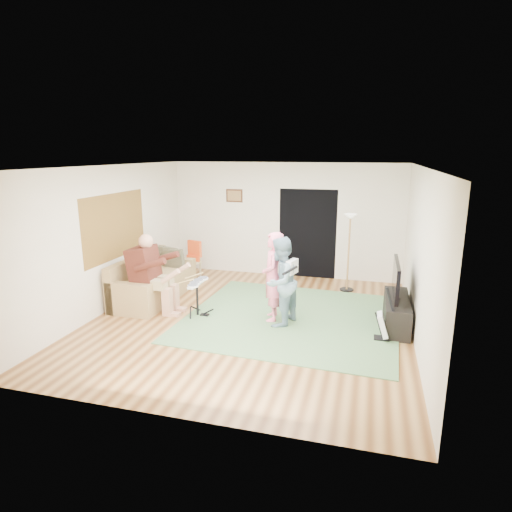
# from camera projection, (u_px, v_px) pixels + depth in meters

# --- Properties ---
(floor) EXTENTS (6.00, 6.00, 0.00)m
(floor) POSITION_uv_depth(u_px,v_px,m) (250.00, 320.00, 7.66)
(floor) COLOR brown
(floor) RESTS_ON ground
(walls) EXTENTS (5.50, 6.00, 2.70)m
(walls) POSITION_uv_depth(u_px,v_px,m) (250.00, 247.00, 7.34)
(walls) COLOR silver
(walls) RESTS_ON floor
(ceiling) EXTENTS (6.00, 6.00, 0.00)m
(ceiling) POSITION_uv_depth(u_px,v_px,m) (250.00, 167.00, 7.01)
(ceiling) COLOR white
(ceiling) RESTS_ON walls
(window_blinds) EXTENTS (0.00, 2.05, 2.05)m
(window_blinds) POSITION_uv_depth(u_px,v_px,m) (115.00, 226.00, 8.17)
(window_blinds) COLOR olive
(window_blinds) RESTS_ON walls
(doorway) EXTENTS (2.10, 0.00, 2.10)m
(doorway) POSITION_uv_depth(u_px,v_px,m) (307.00, 234.00, 10.07)
(doorway) COLOR black
(doorway) RESTS_ON walls
(picture_frame) EXTENTS (0.42, 0.03, 0.32)m
(picture_frame) POSITION_uv_depth(u_px,v_px,m) (234.00, 196.00, 10.33)
(picture_frame) COLOR #3F2314
(picture_frame) RESTS_ON walls
(area_rug) EXTENTS (3.87, 3.66, 0.02)m
(area_rug) POSITION_uv_depth(u_px,v_px,m) (292.00, 317.00, 7.76)
(area_rug) COLOR #4C7447
(area_rug) RESTS_ON floor
(sofa) EXTENTS (0.90, 2.17, 0.88)m
(sofa) POSITION_uv_depth(u_px,v_px,m) (151.00, 284.00, 8.75)
(sofa) COLOR #A38451
(sofa) RESTS_ON floor
(drummer) EXTENTS (0.96, 0.54, 1.47)m
(drummer) POSITION_uv_depth(u_px,v_px,m) (154.00, 282.00, 7.97)
(drummer) COLOR #4E1F16
(drummer) RESTS_ON sofa
(drum_kit) EXTENTS (0.37, 0.66, 0.68)m
(drum_kit) POSITION_uv_depth(u_px,v_px,m) (197.00, 300.00, 7.81)
(drum_kit) COLOR black
(drum_kit) RESTS_ON floor
(singer) EXTENTS (0.50, 0.65, 1.59)m
(singer) POSITION_uv_depth(u_px,v_px,m) (273.00, 277.00, 7.51)
(singer) COLOR pink
(singer) RESTS_ON floor
(microphone) EXTENTS (0.06, 0.06, 0.24)m
(microphone) POSITION_uv_depth(u_px,v_px,m) (284.00, 256.00, 7.37)
(microphone) COLOR black
(microphone) RESTS_ON singer
(guitarist) EXTENTS (0.78, 0.89, 1.55)m
(guitarist) POSITION_uv_depth(u_px,v_px,m) (280.00, 282.00, 7.30)
(guitarist) COLOR #6E90A1
(guitarist) RESTS_ON floor
(guitar_held) EXTENTS (0.26, 0.61, 0.26)m
(guitar_held) POSITION_uv_depth(u_px,v_px,m) (292.00, 267.00, 7.18)
(guitar_held) COLOR silver
(guitar_held) RESTS_ON guitarist
(guitar_spare) EXTENTS (0.32, 0.29, 0.89)m
(guitar_spare) POSITION_uv_depth(u_px,v_px,m) (383.00, 325.00, 6.81)
(guitar_spare) COLOR black
(guitar_spare) RESTS_ON floor
(torchiere_lamp) EXTENTS (0.30, 0.30, 1.67)m
(torchiere_lamp) POSITION_uv_depth(u_px,v_px,m) (349.00, 239.00, 9.04)
(torchiere_lamp) COLOR black
(torchiere_lamp) RESTS_ON floor
(dining_chair) EXTENTS (0.48, 0.50, 0.91)m
(dining_chair) POSITION_uv_depth(u_px,v_px,m) (191.00, 266.00, 10.05)
(dining_chair) COLOR tan
(dining_chair) RESTS_ON floor
(tv_cabinet) EXTENTS (0.40, 1.40, 0.50)m
(tv_cabinet) POSITION_uv_depth(u_px,v_px,m) (396.00, 312.00, 7.35)
(tv_cabinet) COLOR black
(tv_cabinet) RESTS_ON floor
(television) EXTENTS (0.06, 1.19, 0.59)m
(television) POSITION_uv_depth(u_px,v_px,m) (396.00, 279.00, 7.22)
(television) COLOR black
(television) RESTS_ON tv_cabinet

